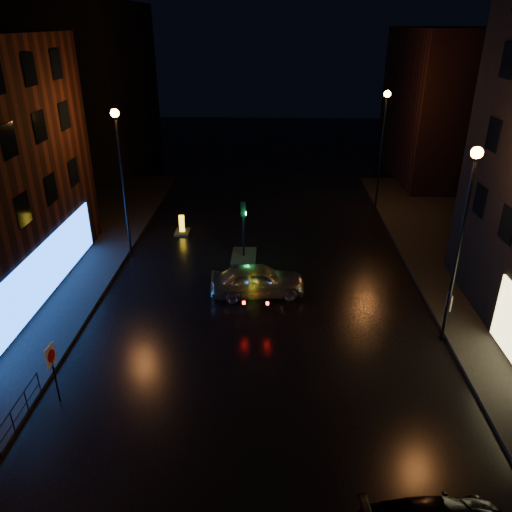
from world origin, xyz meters
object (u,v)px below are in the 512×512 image
object	(u,v)px
silver_hatchback	(258,280)
road_sign_right	(449,305)
road_sign_left	(52,361)
traffic_signal	(244,249)
bollard_far	(182,229)
bollard_near	(253,289)

from	to	relation	value
silver_hatchback	road_sign_right	xyz separation A→B (m)	(8.15, -3.55, 0.86)
road_sign_left	road_sign_right	xyz separation A→B (m)	(15.07, 4.47, -0.12)
traffic_signal	road_sign_left	size ratio (longest dim) A/B	1.45
bollard_far	bollard_near	bearing A→B (deg)	-58.62
bollard_near	bollard_far	bearing A→B (deg)	135.53
traffic_signal	bollard_near	bearing A→B (deg)	-80.16
bollard_near	road_sign_right	distance (m)	9.24
traffic_signal	bollard_near	world-z (taller)	traffic_signal
silver_hatchback	bollard_near	xyz separation A→B (m)	(-0.22, 0.09, -0.58)
road_sign_left	road_sign_right	size ratio (longest dim) A/B	1.07
bollard_near	road_sign_left	distance (m)	10.64
bollard_far	road_sign_left	bearing A→B (deg)	-97.46
traffic_signal	bollard_far	size ratio (longest dim) A/B	2.50
road_sign_left	silver_hatchback	bearing A→B (deg)	53.85
traffic_signal	bollard_near	size ratio (longest dim) A/B	2.67
bollard_near	road_sign_right	world-z (taller)	road_sign_right
bollard_far	road_sign_right	world-z (taller)	road_sign_right
silver_hatchback	bollard_far	xyz separation A→B (m)	(-5.14, 7.83, -0.54)
traffic_signal	bollard_far	world-z (taller)	traffic_signal
traffic_signal	bollard_far	xyz separation A→B (m)	(-4.20, 3.54, -0.24)
silver_hatchback	road_sign_left	world-z (taller)	road_sign_left
bollard_near	road_sign_left	xyz separation A→B (m)	(-6.70, -8.12, 1.56)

